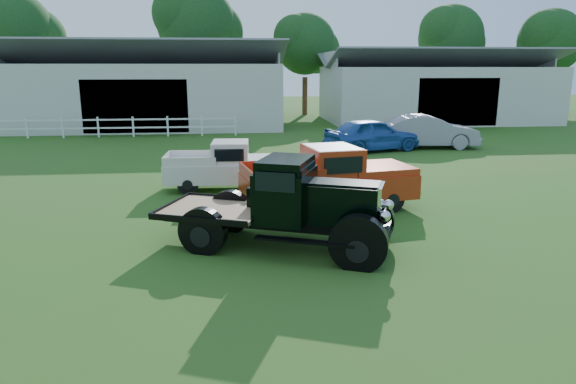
{
  "coord_description": "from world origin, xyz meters",
  "views": [
    {
      "loc": [
        -1.09,
        -11.04,
        4.08
      ],
      "look_at": [
        0.2,
        1.2,
        1.05
      ],
      "focal_mm": 32.0,
      "sensor_mm": 36.0,
      "label": 1
    }
  ],
  "objects_px": {
    "red_pickup": "(328,178)",
    "vintage_flatbed": "(281,204)",
    "misc_car_grey": "(427,132)",
    "white_pickup": "(228,166)",
    "misc_car_blue": "(372,135)"
  },
  "relations": [
    {
      "from": "white_pickup",
      "to": "vintage_flatbed",
      "type": "bearing_deg",
      "value": -75.45
    },
    {
      "from": "misc_car_grey",
      "to": "vintage_flatbed",
      "type": "bearing_deg",
      "value": 152.75
    },
    {
      "from": "white_pickup",
      "to": "misc_car_blue",
      "type": "distance_m",
      "value": 10.12
    },
    {
      "from": "red_pickup",
      "to": "misc_car_grey",
      "type": "height_order",
      "value": "red_pickup"
    },
    {
      "from": "white_pickup",
      "to": "misc_car_grey",
      "type": "distance_m",
      "value": 12.82
    },
    {
      "from": "vintage_flatbed",
      "to": "misc_car_grey",
      "type": "xyz_separation_m",
      "value": [
        8.75,
        13.98,
        -0.21
      ]
    },
    {
      "from": "misc_car_blue",
      "to": "vintage_flatbed",
      "type": "bearing_deg",
      "value": 139.65
    },
    {
      "from": "vintage_flatbed",
      "to": "white_pickup",
      "type": "distance_m",
      "value": 6.09
    },
    {
      "from": "red_pickup",
      "to": "vintage_flatbed",
      "type": "bearing_deg",
      "value": -128.6
    },
    {
      "from": "red_pickup",
      "to": "misc_car_blue",
      "type": "relative_size",
      "value": 1.08
    },
    {
      "from": "red_pickup",
      "to": "misc_car_blue",
      "type": "height_order",
      "value": "red_pickup"
    },
    {
      "from": "vintage_flatbed",
      "to": "red_pickup",
      "type": "distance_m",
      "value": 3.51
    },
    {
      "from": "white_pickup",
      "to": "misc_car_grey",
      "type": "xyz_separation_m",
      "value": [
        10.0,
        8.02,
        0.04
      ]
    },
    {
      "from": "misc_car_blue",
      "to": "misc_car_grey",
      "type": "xyz_separation_m",
      "value": [
        3.04,
        0.67,
        0.03
      ]
    },
    {
      "from": "vintage_flatbed",
      "to": "misc_car_grey",
      "type": "distance_m",
      "value": 16.49
    }
  ]
}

